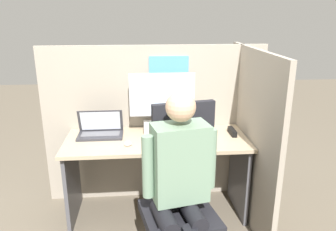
{
  "coord_description": "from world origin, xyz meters",
  "views": [
    {
      "loc": [
        -0.12,
        -2.25,
        1.74
      ],
      "look_at": [
        0.08,
        0.15,
        0.97
      ],
      "focal_mm": 35.0,
      "sensor_mm": 36.0,
      "label": 1
    }
  ],
  "objects_px": {
    "carrot_toy": "(188,144)",
    "office_chair": "(181,190)",
    "paper_box": "(162,128)",
    "laptop": "(100,131)",
    "monitor": "(162,98)",
    "stapler": "(232,132)",
    "person": "(179,180)"
  },
  "relations": [
    {
      "from": "monitor",
      "to": "laptop",
      "type": "height_order",
      "value": "monitor"
    },
    {
      "from": "office_chair",
      "to": "person",
      "type": "bearing_deg",
      "value": -101.71
    },
    {
      "from": "monitor",
      "to": "stapler",
      "type": "distance_m",
      "value": 0.68
    },
    {
      "from": "laptop",
      "to": "monitor",
      "type": "bearing_deg",
      "value": 3.81
    },
    {
      "from": "monitor",
      "to": "person",
      "type": "relative_size",
      "value": 0.43
    },
    {
      "from": "stapler",
      "to": "paper_box",
      "type": "bearing_deg",
      "value": 170.95
    },
    {
      "from": "paper_box",
      "to": "carrot_toy",
      "type": "bearing_deg",
      "value": -62.0
    },
    {
      "from": "monitor",
      "to": "laptop",
      "type": "relative_size",
      "value": 1.47
    },
    {
      "from": "laptop",
      "to": "office_chair",
      "type": "distance_m",
      "value": 0.96
    },
    {
      "from": "monitor",
      "to": "person",
      "type": "height_order",
      "value": "person"
    },
    {
      "from": "monitor",
      "to": "stapler",
      "type": "bearing_deg",
      "value": -9.3
    },
    {
      "from": "office_chair",
      "to": "person",
      "type": "height_order",
      "value": "person"
    },
    {
      "from": "paper_box",
      "to": "stapler",
      "type": "xyz_separation_m",
      "value": [
        0.6,
        -0.1,
        -0.01
      ]
    },
    {
      "from": "person",
      "to": "monitor",
      "type": "bearing_deg",
      "value": 92.4
    },
    {
      "from": "laptop",
      "to": "office_chair",
      "type": "xyz_separation_m",
      "value": [
        0.61,
        -0.73,
        -0.18
      ]
    },
    {
      "from": "stapler",
      "to": "carrot_toy",
      "type": "distance_m",
      "value": 0.49
    },
    {
      "from": "paper_box",
      "to": "laptop",
      "type": "distance_m",
      "value": 0.53
    },
    {
      "from": "paper_box",
      "to": "person",
      "type": "xyz_separation_m",
      "value": [
        0.04,
        -0.93,
        -0.0
      ]
    },
    {
      "from": "monitor",
      "to": "carrot_toy",
      "type": "xyz_separation_m",
      "value": [
        0.18,
        -0.34,
        -0.3
      ]
    },
    {
      "from": "stapler",
      "to": "carrot_toy",
      "type": "bearing_deg",
      "value": -150.4
    },
    {
      "from": "monitor",
      "to": "laptop",
      "type": "bearing_deg",
      "value": -176.19
    },
    {
      "from": "person",
      "to": "stapler",
      "type": "bearing_deg",
      "value": 55.88
    },
    {
      "from": "office_chair",
      "to": "person",
      "type": "distance_m",
      "value": 0.24
    },
    {
      "from": "stapler",
      "to": "person",
      "type": "distance_m",
      "value": 1.0
    },
    {
      "from": "stapler",
      "to": "carrot_toy",
      "type": "relative_size",
      "value": 1.19
    },
    {
      "from": "monitor",
      "to": "office_chair",
      "type": "height_order",
      "value": "monitor"
    },
    {
      "from": "laptop",
      "to": "stapler",
      "type": "relative_size",
      "value": 2.26
    },
    {
      "from": "paper_box",
      "to": "stapler",
      "type": "relative_size",
      "value": 1.92
    },
    {
      "from": "carrot_toy",
      "to": "office_chair",
      "type": "xyz_separation_m",
      "value": [
        -0.1,
        -0.42,
        -0.15
      ]
    },
    {
      "from": "carrot_toy",
      "to": "stapler",
      "type": "bearing_deg",
      "value": 29.6
    },
    {
      "from": "paper_box",
      "to": "person",
      "type": "bearing_deg",
      "value": -87.59
    },
    {
      "from": "carrot_toy",
      "to": "paper_box",
      "type": "bearing_deg",
      "value": 118.0
    }
  ]
}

